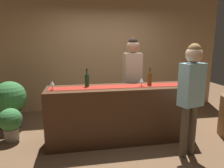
{
  "coord_description": "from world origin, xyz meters",
  "views": [
    {
      "loc": [
        -0.75,
        -3.26,
        1.68
      ],
      "look_at": [
        -0.16,
        0.0,
        1.01
      ],
      "focal_mm": 32.72,
      "sensor_mm": 36.0,
      "label": 1
    }
  ],
  "objects_px": {
    "bartender": "(133,72)",
    "wine_glass_mid_counter": "(142,80)",
    "wine_glass_near_customer": "(52,83)",
    "potted_plant_small": "(10,122)",
    "potted_plant_tall": "(10,101)",
    "wine_bottle_amber": "(150,79)",
    "wine_bottle_green": "(87,80)",
    "customer_sipping": "(191,89)",
    "wine_bottle_clear": "(182,77)"
  },
  "relations": [
    {
      "from": "wine_glass_mid_counter",
      "to": "wine_glass_near_customer",
      "type": "bearing_deg",
      "value": -179.79
    },
    {
      "from": "wine_glass_near_customer",
      "to": "potted_plant_tall",
      "type": "height_order",
      "value": "wine_glass_near_customer"
    },
    {
      "from": "wine_bottle_amber",
      "to": "wine_bottle_green",
      "type": "distance_m",
      "value": 1.07
    },
    {
      "from": "wine_bottle_amber",
      "to": "potted_plant_small",
      "type": "relative_size",
      "value": 0.53
    },
    {
      "from": "wine_bottle_clear",
      "to": "bartender",
      "type": "xyz_separation_m",
      "value": [
        -0.77,
        0.53,
        0.04
      ]
    },
    {
      "from": "wine_bottle_amber",
      "to": "bartender",
      "type": "xyz_separation_m",
      "value": [
        -0.15,
        0.56,
        0.04
      ]
    },
    {
      "from": "wine_bottle_green",
      "to": "bartender",
      "type": "xyz_separation_m",
      "value": [
        0.92,
        0.49,
        0.04
      ]
    },
    {
      "from": "wine_bottle_green",
      "to": "customer_sipping",
      "type": "xyz_separation_m",
      "value": [
        1.44,
        -0.75,
        -0.04
      ]
    },
    {
      "from": "customer_sipping",
      "to": "wine_bottle_clear",
      "type": "bearing_deg",
      "value": 54.4
    },
    {
      "from": "customer_sipping",
      "to": "potted_plant_tall",
      "type": "xyz_separation_m",
      "value": [
        -2.92,
        1.61,
        -0.49
      ]
    },
    {
      "from": "potted_plant_tall",
      "to": "potted_plant_small",
      "type": "height_order",
      "value": "potted_plant_tall"
    },
    {
      "from": "wine_bottle_green",
      "to": "bartender",
      "type": "relative_size",
      "value": 0.17
    },
    {
      "from": "wine_glass_mid_counter",
      "to": "potted_plant_small",
      "type": "xyz_separation_m",
      "value": [
        -2.22,
        0.37,
        -0.73
      ]
    },
    {
      "from": "wine_bottle_green",
      "to": "potted_plant_small",
      "type": "bearing_deg",
      "value": 170.16
    },
    {
      "from": "customer_sipping",
      "to": "potted_plant_small",
      "type": "distance_m",
      "value": 3.01
    },
    {
      "from": "potted_plant_tall",
      "to": "potted_plant_small",
      "type": "distance_m",
      "value": 0.68
    },
    {
      "from": "bartender",
      "to": "wine_bottle_clear",
      "type": "bearing_deg",
      "value": 142.25
    },
    {
      "from": "wine_glass_mid_counter",
      "to": "customer_sipping",
      "type": "height_order",
      "value": "customer_sipping"
    },
    {
      "from": "bartender",
      "to": "potted_plant_small",
      "type": "xyz_separation_m",
      "value": [
        -2.24,
        -0.26,
        -0.77
      ]
    },
    {
      "from": "wine_bottle_clear",
      "to": "customer_sipping",
      "type": "relative_size",
      "value": 0.18
    },
    {
      "from": "wine_bottle_clear",
      "to": "wine_glass_near_customer",
      "type": "xyz_separation_m",
      "value": [
        -2.24,
        -0.11,
        -0.01
      ]
    },
    {
      "from": "customer_sipping",
      "to": "wine_glass_mid_counter",
      "type": "bearing_deg",
      "value": 115.24
    },
    {
      "from": "wine_bottle_amber",
      "to": "bartender",
      "type": "distance_m",
      "value": 0.58
    },
    {
      "from": "wine_bottle_green",
      "to": "wine_glass_near_customer",
      "type": "bearing_deg",
      "value": -165.15
    },
    {
      "from": "wine_bottle_green",
      "to": "potted_plant_tall",
      "type": "bearing_deg",
      "value": 150.02
    },
    {
      "from": "potted_plant_tall",
      "to": "potted_plant_small",
      "type": "bearing_deg",
      "value": -75.59
    },
    {
      "from": "potted_plant_tall",
      "to": "wine_bottle_clear",
      "type": "bearing_deg",
      "value": -15.7
    },
    {
      "from": "wine_bottle_clear",
      "to": "potted_plant_tall",
      "type": "relative_size",
      "value": 0.32
    },
    {
      "from": "bartender",
      "to": "potted_plant_tall",
      "type": "distance_m",
      "value": 2.49
    },
    {
      "from": "wine_glass_mid_counter",
      "to": "potted_plant_tall",
      "type": "bearing_deg",
      "value": 157.36
    },
    {
      "from": "wine_bottle_amber",
      "to": "potted_plant_small",
      "type": "distance_m",
      "value": 2.52
    },
    {
      "from": "customer_sipping",
      "to": "wine_glass_near_customer",
      "type": "bearing_deg",
      "value": 146.91
    },
    {
      "from": "bartender",
      "to": "potted_plant_small",
      "type": "height_order",
      "value": "bartender"
    },
    {
      "from": "wine_bottle_green",
      "to": "wine_glass_mid_counter",
      "type": "distance_m",
      "value": 0.91
    },
    {
      "from": "bartender",
      "to": "wine_glass_mid_counter",
      "type": "bearing_deg",
      "value": 84.75
    },
    {
      "from": "wine_glass_mid_counter",
      "to": "potted_plant_small",
      "type": "bearing_deg",
      "value": 170.59
    },
    {
      "from": "wine_glass_near_customer",
      "to": "wine_glass_mid_counter",
      "type": "height_order",
      "value": "same"
    },
    {
      "from": "wine_glass_near_customer",
      "to": "potted_plant_small",
      "type": "bearing_deg",
      "value": 154.25
    },
    {
      "from": "wine_bottle_clear",
      "to": "bartender",
      "type": "relative_size",
      "value": 0.17
    },
    {
      "from": "wine_bottle_amber",
      "to": "customer_sipping",
      "type": "height_order",
      "value": "customer_sipping"
    },
    {
      "from": "wine_glass_mid_counter",
      "to": "customer_sipping",
      "type": "xyz_separation_m",
      "value": [
        0.54,
        -0.61,
        -0.03
      ]
    },
    {
      "from": "potted_plant_small",
      "to": "wine_glass_mid_counter",
      "type": "bearing_deg",
      "value": -9.41
    },
    {
      "from": "wine_glass_near_customer",
      "to": "potted_plant_tall",
      "type": "distance_m",
      "value": 1.46
    },
    {
      "from": "customer_sipping",
      "to": "wine_bottle_green",
      "type": "bearing_deg",
      "value": 136.35
    },
    {
      "from": "wine_glass_near_customer",
      "to": "customer_sipping",
      "type": "relative_size",
      "value": 0.09
    },
    {
      "from": "wine_bottle_amber",
      "to": "wine_glass_near_customer",
      "type": "height_order",
      "value": "wine_bottle_amber"
    },
    {
      "from": "wine_bottle_clear",
      "to": "potted_plant_small",
      "type": "height_order",
      "value": "wine_bottle_clear"
    },
    {
      "from": "wine_glass_mid_counter",
      "to": "bartender",
      "type": "bearing_deg",
      "value": 88.26
    },
    {
      "from": "wine_glass_mid_counter",
      "to": "potted_plant_tall",
      "type": "relative_size",
      "value": 0.15
    },
    {
      "from": "wine_bottle_green",
      "to": "bartender",
      "type": "distance_m",
      "value": 1.04
    }
  ]
}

